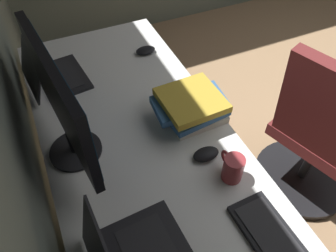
# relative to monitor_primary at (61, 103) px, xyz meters

# --- Properties ---
(desk) EXTENTS (2.05, 0.74, 0.73)m
(desk) POSITION_rel_monitor_primary_xyz_m (-0.21, -0.24, -0.32)
(desk) COLOR white
(desk) RESTS_ON ground
(monitor_primary) EXTENTS (0.58, 0.20, 0.45)m
(monitor_primary) POSITION_rel_monitor_primary_xyz_m (0.00, 0.00, 0.00)
(monitor_primary) COLOR black
(monitor_primary) RESTS_ON desk
(laptop_left) EXTENTS (0.32, 0.29, 0.19)m
(laptop_left) POSITION_rel_monitor_primary_xyz_m (0.46, 0.00, -0.21)
(laptop_left) COLOR black
(laptop_left) RESTS_ON desk
(mouse_main) EXTENTS (0.06, 0.10, 0.03)m
(mouse_main) POSITION_rel_monitor_primary_xyz_m (0.49, -0.48, -0.24)
(mouse_main) COLOR black
(mouse_main) RESTS_ON desk
(mouse_spare) EXTENTS (0.06, 0.10, 0.03)m
(mouse_spare) POSITION_rel_monitor_primary_xyz_m (-0.23, -0.44, -0.24)
(mouse_spare) COLOR black
(mouse_spare) RESTS_ON desk
(book_stack_near) EXTENTS (0.24, 0.30, 0.12)m
(book_stack_near) POSITION_rel_monitor_primary_xyz_m (-0.02, -0.49, -0.20)
(book_stack_near) COLOR beige
(book_stack_near) RESTS_ON desk
(coffee_mug) EXTENTS (0.11, 0.07, 0.11)m
(coffee_mug) POSITION_rel_monitor_primary_xyz_m (-0.34, -0.48, -0.21)
(coffee_mug) COLOR #A53338
(coffee_mug) RESTS_ON desk
(office_chair) EXTENTS (0.56, 0.60, 0.97)m
(office_chair) POSITION_rel_monitor_primary_xyz_m (-0.20, -1.14, -0.53)
(office_chair) COLOR maroon
(office_chair) RESTS_ON ground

